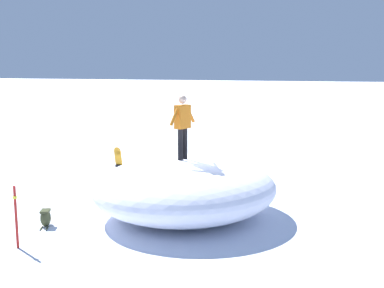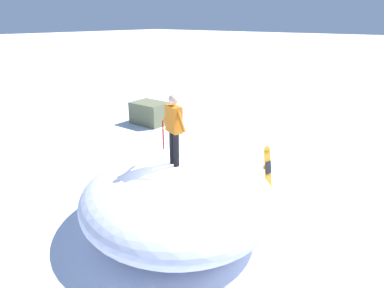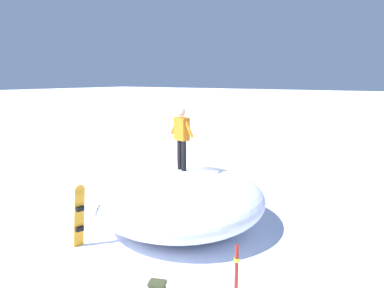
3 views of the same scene
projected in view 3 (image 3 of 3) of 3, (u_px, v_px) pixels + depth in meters
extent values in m
plane|color=white|center=(171.00, 220.00, 10.78)|extent=(240.00, 240.00, 0.00)
ellipsoid|color=white|center=(179.00, 197.00, 10.33)|extent=(7.07, 7.05, 1.66)
cylinder|color=black|center=(184.00, 156.00, 9.94)|extent=(0.14, 0.14, 0.85)
cylinder|color=black|center=(180.00, 154.00, 10.09)|extent=(0.14, 0.14, 0.85)
cube|color=orange|center=(182.00, 129.00, 9.88)|extent=(0.52, 0.36, 0.63)
sphere|color=beige|center=(182.00, 112.00, 9.80)|extent=(0.23, 0.23, 0.23)
cylinder|color=orange|center=(189.00, 128.00, 9.61)|extent=(0.41, 0.21, 0.52)
cylinder|color=orange|center=(175.00, 125.00, 10.13)|extent=(0.41, 0.21, 0.52)
cube|color=orange|center=(79.00, 219.00, 8.91)|extent=(0.31, 0.31, 1.54)
cylinder|color=orange|center=(80.00, 190.00, 8.69)|extent=(0.11, 0.27, 0.26)
cube|color=black|center=(79.00, 208.00, 8.85)|extent=(0.11, 0.23, 0.37)
cube|color=black|center=(80.00, 209.00, 8.80)|extent=(0.12, 0.20, 0.12)
cube|color=black|center=(80.00, 229.00, 8.96)|extent=(0.12, 0.20, 0.12)
cube|color=#383D23|center=(157.00, 283.00, 6.73)|extent=(0.38, 0.33, 0.06)
cylinder|color=#A51E19|center=(236.00, 286.00, 6.08)|extent=(0.06, 0.06, 1.48)
cylinder|color=yellow|center=(237.00, 260.00, 5.99)|extent=(0.10, 0.10, 0.06)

